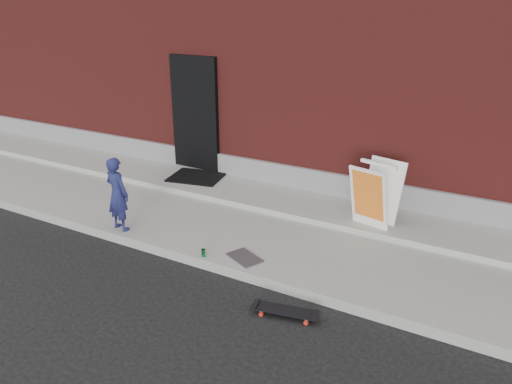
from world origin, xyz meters
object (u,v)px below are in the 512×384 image
Objects in this scene: child at (117,194)px; pizza_sign at (375,194)px; skateboard at (285,311)px; soda_can at (203,253)px.

pizza_sign is at bearing -143.68° from child.
soda_can reaches higher than skateboard.
pizza_sign is at bearing 83.51° from skateboard.
child is 3.97m from pizza_sign.
pizza_sign is at bearing 47.81° from soda_can.
child is 3.32m from skateboard.
soda_can is (-1.83, -2.01, -0.55)m from pizza_sign.
soda_can is at bearing 161.51° from skateboard.
child reaches higher than skateboard.
pizza_sign reaches higher than skateboard.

